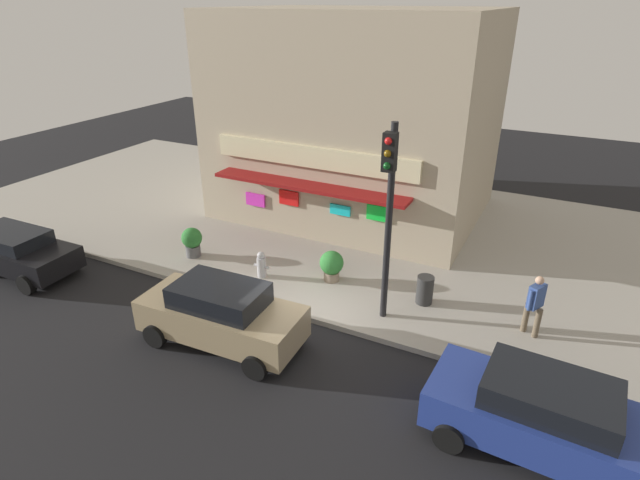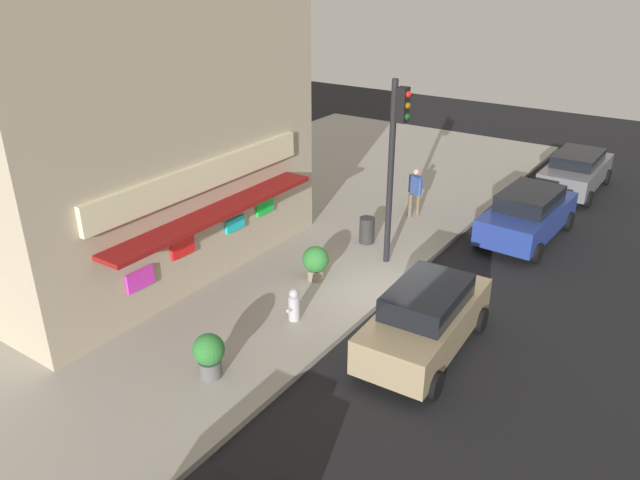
% 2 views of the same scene
% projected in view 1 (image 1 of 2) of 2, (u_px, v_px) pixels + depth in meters
% --- Properties ---
extents(ground_plane, '(53.56, 53.56, 0.00)m').
position_uv_depth(ground_plane, '(302.00, 320.00, 14.49)').
color(ground_plane, black).
extents(sidewalk, '(35.70, 13.13, 0.16)m').
position_uv_depth(sidewalk, '(383.00, 232.00, 19.75)').
color(sidewalk, '#A39E93').
rests_on(sidewalk, ground_plane).
extents(corner_building, '(10.06, 8.38, 7.80)m').
position_uv_depth(corner_building, '(357.00, 115.00, 20.20)').
color(corner_building, tan).
rests_on(corner_building, sidewalk).
extents(traffic_light, '(0.32, 0.58, 5.46)m').
position_uv_depth(traffic_light, '(389.00, 201.00, 12.86)').
color(traffic_light, black).
rests_on(traffic_light, sidewalk).
extents(fire_hydrant, '(0.54, 0.30, 0.87)m').
position_uv_depth(fire_hydrant, '(261.00, 265.00, 16.27)').
color(fire_hydrant, '#B2B2B7').
rests_on(fire_hydrant, sidewalk).
extents(trash_can, '(0.49, 0.49, 0.86)m').
position_uv_depth(trash_can, '(425.00, 290.00, 14.87)').
color(trash_can, '#2D2D2D').
rests_on(trash_can, sidewalk).
extents(pedestrian, '(0.52, 0.59, 1.74)m').
position_uv_depth(pedestrian, '(535.00, 303.00, 13.24)').
color(pedestrian, brown).
rests_on(pedestrian, sidewalk).
extents(potted_plant_by_doorway, '(0.70, 0.70, 1.04)m').
position_uv_depth(potted_plant_by_doorway, '(192.00, 241.00, 17.51)').
color(potted_plant_by_doorway, '#59595B').
rests_on(potted_plant_by_doorway, sidewalk).
extents(potted_plant_by_window, '(0.76, 0.76, 1.00)m').
position_uv_depth(potted_plant_by_window, '(332.00, 265.00, 15.99)').
color(potted_plant_by_window, gray).
rests_on(potted_plant_by_window, sidewalk).
extents(parked_car_tan, '(4.39, 2.12, 1.73)m').
position_uv_depth(parked_car_tan, '(221.00, 314.00, 13.21)').
color(parked_car_tan, '#9E8966').
rests_on(parked_car_tan, ground_plane).
extents(parked_car_blue, '(4.62, 2.31, 1.69)m').
position_uv_depth(parked_car_blue, '(546.00, 416.00, 10.01)').
color(parked_car_blue, navy).
rests_on(parked_car_blue, ground_plane).
extents(parked_car_black, '(4.58, 2.03, 1.47)m').
position_uv_depth(parked_car_black, '(13.00, 250.00, 16.78)').
color(parked_car_black, black).
rests_on(parked_car_black, ground_plane).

